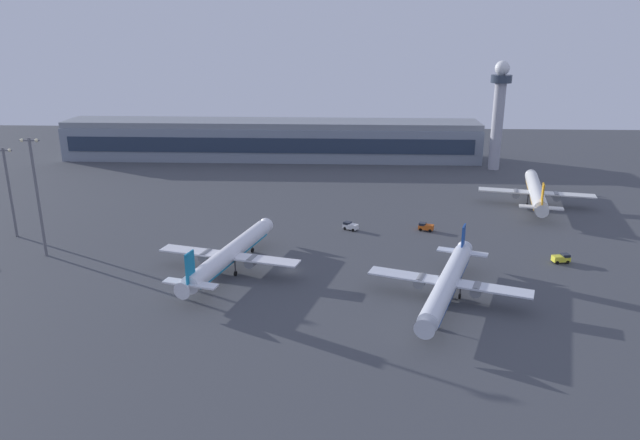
{
  "coord_description": "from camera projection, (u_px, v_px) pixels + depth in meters",
  "views": [
    {
      "loc": [
        12.72,
        -129.22,
        54.7
      ],
      "look_at": [
        5.47,
        26.46,
        4.0
      ],
      "focal_mm": 33.49,
      "sensor_mm": 36.0,
      "label": 1
    }
  ],
  "objects": [
    {
      "name": "airplane_taxiway_distant",
      "position": [
        229.0,
        254.0,
        138.51
      ],
      "size": [
        34.13,
        43.49,
        11.32
      ],
      "rotation": [
        0.0,
        0.0,
        -0.26
      ],
      "color": "white",
      "rests_on": "ground"
    },
    {
      "name": "terminal_building",
      "position": [
        272.0,
        140.0,
        257.19
      ],
      "size": [
        176.5,
        22.4,
        16.4
      ],
      "color": "gray",
      "rests_on": "ground"
    },
    {
      "name": "airplane_far_stand",
      "position": [
        448.0,
        282.0,
        123.4
      ],
      "size": [
        33.31,
        42.32,
        11.21
      ],
      "rotation": [
        0.0,
        0.0,
        2.8
      ],
      "color": "silver",
      "rests_on": "ground"
    },
    {
      "name": "apron_light_east",
      "position": [
        9.0,
        187.0,
        158.59
      ],
      "size": [
        4.8,
        0.9,
        24.52
      ],
      "color": "slate",
      "rests_on": "ground"
    },
    {
      "name": "cargo_loader",
      "position": [
        561.0,
        258.0,
        144.48
      ],
      "size": [
        4.43,
        2.69,
        2.25
      ],
      "rotation": [
        0.0,
        0.0,
        4.9
      ],
      "color": "yellow",
      "rests_on": "ground"
    },
    {
      "name": "control_tower",
      "position": [
        499.0,
        108.0,
        232.47
      ],
      "size": [
        8.0,
        8.0,
        42.32
      ],
      "color": "#A8A8B2",
      "rests_on": "ground"
    },
    {
      "name": "maintenance_van",
      "position": [
        350.0,
        226.0,
        167.85
      ],
      "size": [
        4.56,
        3.8,
        2.25
      ],
      "rotation": [
        0.0,
        0.0,
        1.03
      ],
      "color": "white",
      "rests_on": "ground"
    },
    {
      "name": "airplane_terminal_side",
      "position": [
        536.0,
        192.0,
        190.11
      ],
      "size": [
        35.61,
        45.46,
        11.75
      ],
      "rotation": [
        0.0,
        0.0,
        -0.21
      ],
      "color": "silver",
      "rests_on": "ground"
    },
    {
      "name": "apron_light_west",
      "position": [
        37.0,
        191.0,
        144.26
      ],
      "size": [
        4.8,
        0.9,
        29.73
      ],
      "color": "slate",
      "rests_on": "ground"
    },
    {
      "name": "ground_plane",
      "position": [
        292.0,
        271.0,
        140.23
      ],
      "size": [
        416.0,
        416.0,
        0.0
      ],
      "primitive_type": "plane",
      "color": "#424449"
    },
    {
      "name": "baggage_tractor",
      "position": [
        426.0,
        227.0,
        167.2
      ],
      "size": [
        4.55,
        3.2,
        2.25
      ],
      "rotation": [
        0.0,
        0.0,
        1.24
      ],
      "color": "#D85919",
      "rests_on": "ground"
    }
  ]
}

